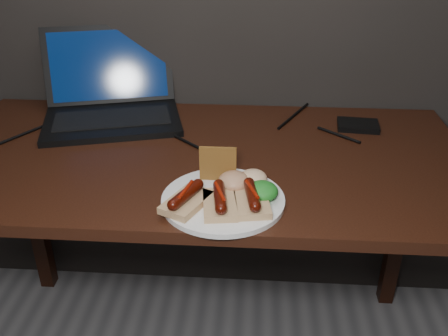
% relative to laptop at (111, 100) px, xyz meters
% --- Properties ---
extents(desk, '(1.40, 0.70, 0.75)m').
position_rel_laptop_xyz_m(desk, '(0.30, -0.23, -0.14)').
color(desk, '#35190D').
rests_on(desk, ground).
extents(laptop, '(0.47, 0.43, 0.25)m').
position_rel_laptop_xyz_m(laptop, '(0.00, 0.00, 0.00)').
color(laptop, black).
rests_on(laptop, desk).
extents(hard_drive, '(0.12, 0.09, 0.02)m').
position_rel_laptop_xyz_m(hard_drive, '(0.73, -0.03, -0.05)').
color(hard_drive, black).
rests_on(hard_drive, desk).
extents(desk_cables, '(0.99, 0.37, 0.01)m').
position_rel_laptop_xyz_m(desk_cables, '(0.30, -0.09, -0.05)').
color(desk_cables, black).
rests_on(desk_cables, desk).
extents(plate, '(0.35, 0.35, 0.01)m').
position_rel_laptop_xyz_m(plate, '(0.37, -0.46, -0.05)').
color(plate, white).
rests_on(plate, desk).
extents(bread_sausage_left, '(0.11, 0.13, 0.04)m').
position_rel_laptop_xyz_m(bread_sausage_left, '(0.29, -0.50, -0.02)').
color(bread_sausage_left, '#D5B87D').
rests_on(bread_sausage_left, plate).
extents(bread_sausage_center, '(0.08, 0.12, 0.04)m').
position_rel_laptop_xyz_m(bread_sausage_center, '(0.37, -0.50, -0.02)').
color(bread_sausage_center, '#D5B87D').
rests_on(bread_sausage_center, plate).
extents(bread_sausage_right, '(0.09, 0.12, 0.04)m').
position_rel_laptop_xyz_m(bread_sausage_right, '(0.43, -0.49, -0.02)').
color(bread_sausage_right, '#D5B87D').
rests_on(bread_sausage_right, plate).
extents(crispbread, '(0.09, 0.01, 0.08)m').
position_rel_laptop_xyz_m(crispbread, '(0.35, -0.38, 0.00)').
color(crispbread, olive).
rests_on(crispbread, plate).
extents(salad_greens, '(0.07, 0.07, 0.04)m').
position_rel_laptop_xyz_m(salad_greens, '(0.46, -0.46, -0.02)').
color(salad_greens, '#13601C').
rests_on(salad_greens, plate).
extents(salsa_mound, '(0.07, 0.07, 0.04)m').
position_rel_laptop_xyz_m(salsa_mound, '(0.39, -0.42, -0.02)').
color(salsa_mound, maroon).
rests_on(salsa_mound, plate).
extents(coleslaw_mound, '(0.06, 0.06, 0.04)m').
position_rel_laptop_xyz_m(coleslaw_mound, '(0.44, -0.40, -0.02)').
color(coleslaw_mound, beige).
rests_on(coleslaw_mound, plate).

